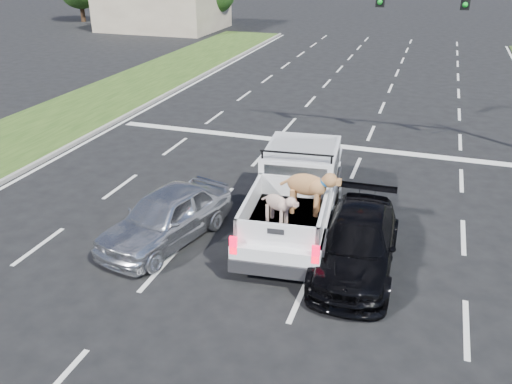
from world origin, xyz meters
TOP-DOWN VIEW (x-y plane):
  - ground at (0.00, 0.00)m, footprint 160.00×160.00m
  - road_markings at (0.00, 6.56)m, footprint 17.75×60.00m
  - grass_median_left at (-11.50, 6.00)m, footprint 5.00×60.00m
  - curb_left at (-9.05, 6.00)m, footprint 0.15×60.00m
  - building_left at (-20.00, 36.00)m, footprint 10.00×8.00m
  - pickup_truck at (0.79, 3.18)m, footprint 2.68×5.99m
  - silver_sedan at (-2.20, 1.35)m, footprint 2.63×4.46m
  - black_coupe at (2.71, 1.62)m, footprint 1.99×4.57m

SIDE VIEW (x-z plane):
  - ground at x=0.00m, z-range 0.00..0.00m
  - road_markings at x=0.00m, z-range 0.00..0.01m
  - grass_median_left at x=-11.50m, z-range 0.00..0.10m
  - curb_left at x=-9.05m, z-range 0.00..0.14m
  - black_coupe at x=2.71m, z-range 0.00..1.31m
  - silver_sedan at x=-2.20m, z-range 0.00..1.42m
  - pickup_truck at x=0.79m, z-range -0.07..2.11m
  - building_left at x=-20.00m, z-range 0.00..4.40m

